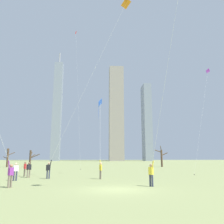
{
  "coord_description": "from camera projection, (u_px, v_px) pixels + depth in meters",
  "views": [
    {
      "loc": [
        -1.16,
        -15.8,
        2.09
      ],
      "look_at": [
        0.0,
        6.0,
        6.47
      ],
      "focal_mm": 36.47,
      "sensor_mm": 36.0,
      "label": 1
    }
  ],
  "objects": [
    {
      "name": "skyline_squat_block",
      "position": [
        147.0,
        122.0,
        153.53
      ],
      "size": [
        5.16,
        11.94,
        51.17
      ],
      "color": "gray",
      "rests_on": "ground"
    },
    {
      "name": "bare_tree_rightmost",
      "position": [
        8.0,
        157.0,
        50.82
      ],
      "size": [
        2.45,
        1.98,
        4.1
      ],
      "color": "#4C3828",
      "rests_on": "ground"
    },
    {
      "name": "bystander_far_off_by_trees",
      "position": [
        29.0,
        169.0,
        24.13
      ],
      "size": [
        0.46,
        0.34,
        1.62
      ],
      "color": "#726656",
      "rests_on": "ground"
    },
    {
      "name": "bystander_strolling_midfield",
      "position": [
        16.0,
        171.0,
        21.0
      ],
      "size": [
        0.49,
        0.28,
        1.62
      ],
      "color": "#33384C",
      "rests_on": "ground"
    },
    {
      "name": "kite_flyer_midfield_right_green",
      "position": [
        156.0,
        143.0,
        16.57
      ],
      "size": [
        2.31,
        6.62,
        18.27
      ],
      "color": "#33384C",
      "rests_on": "ground"
    },
    {
      "name": "skyline_tall_tower",
      "position": [
        116.0,
        113.0,
        149.76
      ],
      "size": [
        9.31,
        10.12,
        61.87
      ],
      "color": "gray",
      "rests_on": "ground"
    },
    {
      "name": "skyline_mid_tower_right",
      "position": [
        57.0,
        110.0,
        154.22
      ],
      "size": [
        5.69,
        5.02,
        75.3
      ],
      "color": "gray",
      "rests_on": "ground"
    },
    {
      "name": "kite_flyer_midfield_left_orange",
      "position": [
        64.0,
        136.0,
        23.5
      ],
      "size": [
        8.78,
        1.69,
        19.85
      ],
      "color": "#33384C",
      "rests_on": "ground"
    },
    {
      "name": "distant_kite_high_overhead_purple",
      "position": [
        207.0,
        81.0,
        35.33
      ],
      "size": [
        6.01,
        5.45,
        16.12
      ],
      "color": "purple",
      "rests_on": "ground"
    },
    {
      "name": "kite_flyer_midfield_center_pink",
      "position": [
        0.0,
        144.0,
        15.7
      ],
      "size": [
        4.16,
        6.11,
        14.49
      ],
      "color": "#726656",
      "rests_on": "ground"
    },
    {
      "name": "ground_plane",
      "position": [
        117.0,
        190.0,
        15.11
      ],
      "size": [
        400.0,
        400.0,
        0.0
      ],
      "primitive_type": "plane",
      "color": "#848E56"
    },
    {
      "name": "bare_tree_center",
      "position": [
        31.0,
        158.0,
        50.44
      ],
      "size": [
        2.2,
        1.72,
        3.69
      ],
      "color": "#423326",
      "rests_on": "ground"
    },
    {
      "name": "distant_kite_drifting_left_red",
      "position": [
        76.0,
        48.0,
        49.61
      ],
      "size": [
        2.46,
        5.32,
        30.1
      ],
      "color": "red",
      "rests_on": "ground"
    },
    {
      "name": "bare_tree_leftmost",
      "position": [
        162.0,
        157.0,
        52.17
      ],
      "size": [
        3.14,
        1.91,
        4.69
      ],
      "color": "#4C3828",
      "rests_on": "ground"
    },
    {
      "name": "bystander_watching_nearby",
      "position": [
        25.0,
        168.0,
        25.82
      ],
      "size": [
        0.35,
        0.45,
        1.62
      ],
      "color": "#726656",
      "rests_on": "ground"
    },
    {
      "name": "kite_flyer_foreground_left_blue",
      "position": [
        100.0,
        155.0,
        23.91
      ],
      "size": [
        0.47,
        6.5,
        9.76
      ],
      "color": "#726656",
      "rests_on": "ground"
    }
  ]
}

